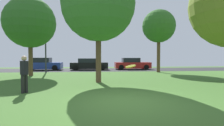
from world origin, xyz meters
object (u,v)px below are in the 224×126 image
Objects in this scene: person_thrower at (24,73)px; maple_tree_far at (30,23)px; oak_tree_right at (98,5)px; street_lamp_post at (46,51)px; parked_car_blue at (43,64)px; oak_tree_center at (159,26)px; frisbee_disc at (131,66)px; parked_car_red at (132,64)px; parked_car_black at (89,65)px.

maple_tree_far is at bearing 149.39° from person_thrower.
oak_tree_right is at bearing 83.98° from person_thrower.
person_thrower is 0.37× the size of street_lamp_post.
street_lamp_post is at bearing -70.37° from parked_car_blue.
oak_tree_center is at bearing 87.11° from person_thrower.
street_lamp_post is (-11.69, 0.45, -2.57)m from oak_tree_center.
frisbee_disc is at bearing -84.01° from oak_tree_right.
street_lamp_post reaches higher than frisbee_disc.
parked_car_red is at bearing 33.98° from maple_tree_far.
oak_tree_right is 6.01m from person_thrower.
parked_car_blue is 0.96× the size of parked_car_black.
maple_tree_far is 19.20× the size of frisbee_disc.
parked_car_blue reaches higher than frisbee_disc.
person_thrower is 10.57m from street_lamp_post.
frisbee_disc is 0.08× the size of parked_car_blue.
frisbee_disc is at bearing -113.13° from oak_tree_center.
parked_car_blue is 0.96× the size of parked_car_red.
oak_tree_right is 13.55m from parked_car_blue.
oak_tree_center is 0.99× the size of maple_tree_far.
parked_car_blue is at bearing 97.47° from maple_tree_far.
parked_car_blue is at bearing -178.43° from parked_car_red.
parked_car_red is at bearing 77.77° from frisbee_disc.
person_thrower is 14.21m from parked_car_black.
oak_tree_center is 14.46m from person_thrower.
oak_tree_right reaches higher than parked_car_black.
frisbee_disc is at bearing -60.07° from maple_tree_far.
parked_car_blue is 0.98× the size of street_lamp_post.
parked_car_blue is 4.31m from street_lamp_post.
parked_car_blue is at bearing 112.26° from frisbee_disc.
parked_car_black is (5.59, -0.10, -0.03)m from parked_car_blue.
oak_tree_right is at bearing -54.47° from street_lamp_post.
frisbee_disc is 17.75m from parked_car_black.
parked_car_red is at bearing 67.97° from oak_tree_right.
oak_tree_center is 12.41m from maple_tree_far.
frisbee_disc is at bearing -102.23° from parked_car_red.
maple_tree_far is at bearing 119.93° from frisbee_disc.
maple_tree_far is at bearing -99.52° from street_lamp_post.
oak_tree_right reaches higher than oak_tree_center.
street_lamp_post is at bearing -157.40° from parked_car_red.
person_thrower is 0.36× the size of parked_car_black.
street_lamp_post is at bearing 125.53° from oak_tree_right.
maple_tree_far reaches higher than parked_car_black.
oak_tree_center is at bearing -67.73° from parked_car_red.
oak_tree_right is 7.57m from frisbee_disc.
parked_car_red is (10.31, 6.95, -3.83)m from maple_tree_far.
oak_tree_center reaches higher than frisbee_disc.
person_thrower is at bearing -99.63° from parked_car_black.
parked_car_red is (11.18, 0.31, -0.01)m from parked_car_blue.
street_lamp_post is (1.35, -3.78, 1.56)m from parked_car_blue.
parked_car_blue is at bearing 179.02° from parked_car_black.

